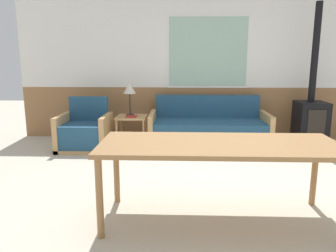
# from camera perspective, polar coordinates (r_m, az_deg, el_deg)

# --- Properties ---
(ground_plane) EXTENTS (16.00, 16.00, 0.00)m
(ground_plane) POSITION_cam_1_polar(r_m,az_deg,el_deg) (3.84, 11.42, -11.19)
(ground_plane) COLOR beige
(wall_back) EXTENTS (7.20, 0.09, 2.70)m
(wall_back) POSITION_cam_1_polar(r_m,az_deg,el_deg) (6.15, 7.99, 10.48)
(wall_back) COLOR #996B42
(wall_back) RESTS_ON ground_plane
(couch) EXTENTS (2.03, 0.85, 0.83)m
(couch) POSITION_cam_1_polar(r_m,az_deg,el_deg) (5.71, 7.06, -0.77)
(couch) COLOR tan
(couch) RESTS_ON ground_plane
(armchair) EXTENTS (0.81, 0.74, 0.84)m
(armchair) POSITION_cam_1_polar(r_m,az_deg,el_deg) (5.59, -14.26, -1.22)
(armchair) COLOR tan
(armchair) RESTS_ON ground_plane
(side_table) EXTENTS (0.51, 0.51, 0.51)m
(side_table) POSITION_cam_1_polar(r_m,az_deg,el_deg) (5.65, -6.32, 0.86)
(side_table) COLOR tan
(side_table) RESTS_ON ground_plane
(table_lamp) EXTENTS (0.22, 0.22, 0.57)m
(table_lamp) POSITION_cam_1_polar(r_m,az_deg,el_deg) (5.67, -6.70, 6.38)
(table_lamp) COLOR #262628
(table_lamp) RESTS_ON side_table
(book_stack) EXTENTS (0.18, 0.16, 0.02)m
(book_stack) POSITION_cam_1_polar(r_m,az_deg,el_deg) (5.55, -6.39, 1.68)
(book_stack) COLOR #B22823
(book_stack) RESTS_ON side_table
(dining_table) EXTENTS (2.14, 0.84, 0.74)m
(dining_table) POSITION_cam_1_polar(r_m,az_deg,el_deg) (2.98, 8.94, -4.12)
(dining_table) COLOR #9E7042
(dining_table) RESTS_ON ground_plane
(wood_stove) EXTENTS (0.48, 0.52, 2.38)m
(wood_stove) POSITION_cam_1_polar(r_m,az_deg,el_deg) (6.08, 23.62, 1.96)
(wood_stove) COLOR black
(wood_stove) RESTS_ON ground_plane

